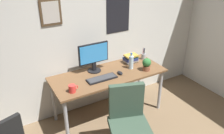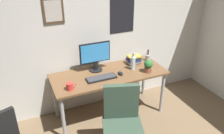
% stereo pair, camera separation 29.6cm
% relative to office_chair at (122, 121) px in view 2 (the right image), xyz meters
% --- Properties ---
extents(wall_back, '(4.40, 0.10, 2.60)m').
position_rel_office_chair_xyz_m(wall_back, '(0.06, 1.23, 0.77)').
color(wall_back, silver).
rests_on(wall_back, ground_plane).
extents(desk, '(1.68, 0.68, 0.73)m').
position_rel_office_chair_xyz_m(desk, '(0.18, 0.81, 0.12)').
color(desk, brown).
rests_on(desk, ground_plane).
extents(office_chair, '(0.58, 0.60, 0.95)m').
position_rel_office_chair_xyz_m(office_chair, '(0.00, 0.00, 0.00)').
color(office_chair, '#334738').
rests_on(office_chair, ground_plane).
extents(monitor, '(0.46, 0.20, 0.43)m').
position_rel_office_chair_xyz_m(monitor, '(0.04, 0.99, 0.44)').
color(monitor, black).
rests_on(monitor, desk).
extents(keyboard, '(0.43, 0.15, 0.03)m').
position_rel_office_chair_xyz_m(keyboard, '(0.02, 0.71, 0.21)').
color(keyboard, black).
rests_on(keyboard, desk).
extents(computer_mouse, '(0.06, 0.11, 0.04)m').
position_rel_office_chair_xyz_m(computer_mouse, '(0.32, 0.71, 0.22)').
color(computer_mouse, black).
rests_on(computer_mouse, desk).
extents(water_bottle, '(0.07, 0.07, 0.25)m').
position_rel_office_chair_xyz_m(water_bottle, '(0.56, 0.79, 0.31)').
color(water_bottle, silver).
rests_on(water_bottle, desk).
extents(coffee_mug_near, '(0.13, 0.09, 0.10)m').
position_rel_office_chair_xyz_m(coffee_mug_near, '(-0.45, 0.61, 0.25)').
color(coffee_mug_near, red).
rests_on(coffee_mug_near, desk).
extents(potted_plant, '(0.13, 0.13, 0.20)m').
position_rel_office_chair_xyz_m(potted_plant, '(0.72, 0.62, 0.31)').
color(potted_plant, brown).
rests_on(potted_plant, desk).
extents(pen_cup, '(0.07, 0.07, 0.20)m').
position_rel_office_chair_xyz_m(pen_cup, '(0.93, 0.96, 0.26)').
color(pen_cup, '#9EA0A5').
rests_on(pen_cup, desk).
extents(book_stack_left, '(0.22, 0.16, 0.14)m').
position_rel_office_chair_xyz_m(book_stack_left, '(0.67, 0.96, 0.27)').
color(book_stack_left, silver).
rests_on(book_stack_left, desk).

